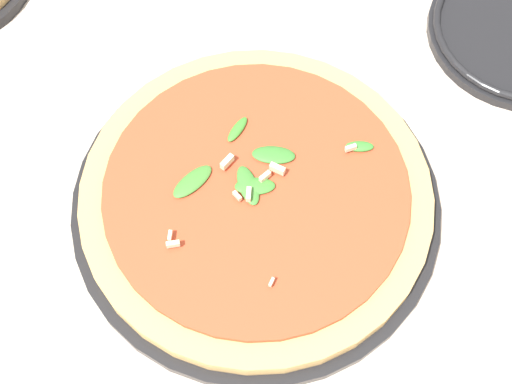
{
  "coord_description": "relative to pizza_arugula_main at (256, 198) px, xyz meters",
  "views": [
    {
      "loc": [
        -0.21,
        -0.18,
        0.6
      ],
      "look_at": [
        0.02,
        -0.01,
        0.03
      ],
      "focal_mm": 50.0,
      "sensor_mm": 36.0,
      "label": 1
    }
  ],
  "objects": [
    {
      "name": "pizza_arugula_main",
      "position": [
        0.0,
        0.0,
        0.0
      ],
      "size": [
        0.34,
        0.34,
        0.05
      ],
      "color": "black",
      "rests_on": "ground_plane"
    },
    {
      "name": "ground_plane",
      "position": [
        -0.02,
        0.01,
        -0.02
      ],
      "size": [
        6.0,
        6.0,
        0.0
      ],
      "primitive_type": "plane",
      "color": "beige"
    }
  ]
}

